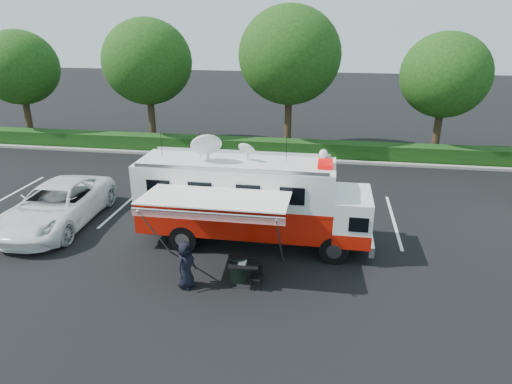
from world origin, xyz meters
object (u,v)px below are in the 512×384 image
command_truck (252,200)px  trash_bin (238,267)px  white_suv (60,224)px  folding_table (244,265)px

command_truck → trash_bin: size_ratio=9.38×
white_suv → trash_bin: size_ratio=6.71×
folding_table → command_truck: bearing=94.7°
white_suv → folding_table: bearing=-24.1°
command_truck → trash_bin: command_truck is taller
white_suv → folding_table: 9.10m
folding_table → trash_bin: size_ratio=1.10×
command_truck → folding_table: 3.12m
command_truck → white_suv: size_ratio=1.40×
command_truck → folding_table: (0.24, -2.95, -1.00)m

